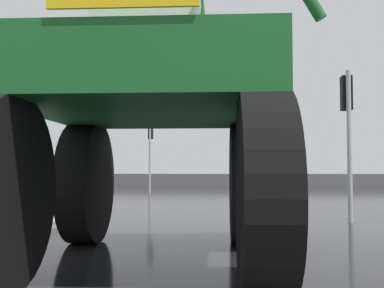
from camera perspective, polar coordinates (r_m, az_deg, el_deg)
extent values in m
plane|color=black|center=(17.87, 1.75, -7.17)|extent=(120.00, 120.00, 0.00)
cylinder|color=black|center=(8.33, -12.77, -4.65)|extent=(0.57, 2.09, 2.07)
cylinder|color=black|center=(8.02, 6.53, -4.77)|extent=(0.57, 2.09, 2.07)
cylinder|color=black|center=(4.76, 8.77, -5.91)|extent=(0.57, 2.09, 2.07)
cube|color=#195B23|center=(6.53, -4.93, 6.69)|extent=(3.40, 4.09, 0.75)
cube|color=#154E1E|center=(7.12, -4.41, 13.07)|extent=(1.47, 1.32, 1.00)
cube|color=navy|center=(28.60, 9.00, -4.54)|extent=(1.75, 4.12, 0.70)
cube|color=#23282D|center=(28.44, 9.00, -3.20)|extent=(1.58, 2.12, 0.64)
cylinder|color=black|center=(29.93, 7.24, -4.92)|extent=(0.19, 0.60, 0.60)
cylinder|color=black|center=(30.01, 10.49, -4.89)|extent=(0.19, 0.60, 0.60)
cylinder|color=black|center=(27.23, 7.35, -5.11)|extent=(0.19, 0.60, 0.60)
cylinder|color=black|center=(27.32, 10.93, -5.07)|extent=(0.19, 0.60, 0.60)
cube|color=black|center=(13.21, -22.16, 3.47)|extent=(0.24, 0.32, 0.84)
sphere|color=#390503|center=(13.41, -21.76, 4.53)|extent=(0.17, 0.17, 0.17)
sphere|color=#3C2403|center=(13.38, -21.78, 3.38)|extent=(0.17, 0.17, 0.17)
sphere|color=green|center=(13.35, -21.81, 2.23)|extent=(0.17, 0.17, 0.17)
cylinder|color=#A8AAAF|center=(11.74, 18.73, -0.22)|extent=(0.11, 0.11, 3.65)
cube|color=black|center=(12.08, 18.38, 5.92)|extent=(0.24, 0.32, 0.84)
sphere|color=#390503|center=(12.31, 18.16, 7.03)|extent=(0.17, 0.17, 0.17)
sphere|color=#3C2403|center=(12.26, 18.18, 5.79)|extent=(0.17, 0.17, 0.17)
sphere|color=green|center=(12.23, 18.21, 4.53)|extent=(0.17, 0.17, 0.17)
cylinder|color=#A8AAAF|center=(24.84, 5.29, -1.56)|extent=(0.11, 0.11, 3.86)
cube|color=black|center=(25.13, 5.28, 1.64)|extent=(0.24, 0.32, 0.84)
sphere|color=#390503|center=(25.34, 5.27, 2.21)|extent=(0.17, 0.17, 0.17)
sphere|color=#3C2403|center=(25.32, 5.28, 1.60)|extent=(0.17, 0.17, 0.17)
sphere|color=green|center=(25.30, 5.28, 0.99)|extent=(0.17, 0.17, 0.17)
cylinder|color=#A8AAAF|center=(25.27, -5.19, -1.59)|extent=(0.11, 0.11, 3.86)
cube|color=black|center=(25.55, -5.09, 1.56)|extent=(0.24, 0.32, 0.84)
sphere|color=#390503|center=(25.76, -5.01, 2.12)|extent=(0.17, 0.17, 0.17)
sphere|color=#3C2403|center=(25.74, -5.01, 1.53)|extent=(0.17, 0.17, 0.17)
sphere|color=green|center=(25.72, -5.01, 0.93)|extent=(0.17, 0.17, 0.17)
cube|color=#59595B|center=(35.83, 3.60, -4.39)|extent=(28.14, 0.24, 0.90)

